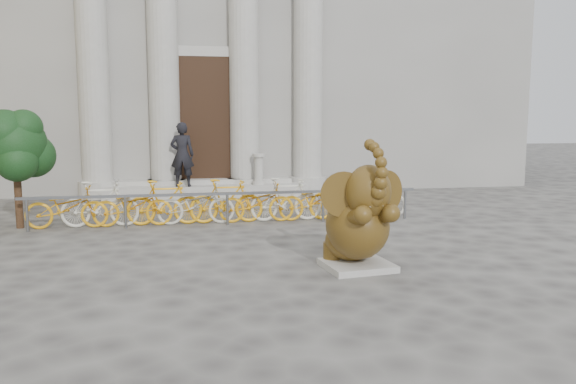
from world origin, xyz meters
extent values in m
plane|color=#474442|center=(0.00, 0.00, 0.00)|extent=(80.00, 80.00, 0.00)
cube|color=gray|center=(0.00, 15.00, 6.00)|extent=(22.00, 10.00, 12.00)
cube|color=black|center=(0.00, 9.92, 2.30)|extent=(2.40, 0.16, 4.00)
cylinder|color=#A8A59E|center=(-3.20, 9.80, 4.00)|extent=(0.90, 0.90, 8.00)
cylinder|color=#A8A59E|center=(-1.20, 9.80, 4.00)|extent=(0.90, 0.90, 8.00)
cylinder|color=#A8A59E|center=(1.20, 9.80, 4.00)|extent=(0.90, 0.90, 8.00)
cylinder|color=#A8A59E|center=(3.20, 9.80, 4.00)|extent=(0.90, 0.90, 8.00)
cube|color=#A8A59E|center=(0.00, 9.40, 0.18)|extent=(6.00, 1.20, 0.36)
cube|color=#A8A59E|center=(1.97, 0.68, 0.05)|extent=(1.13, 1.04, 0.10)
ellipsoid|color=black|center=(1.94, 0.90, 0.41)|extent=(0.95, 0.92, 0.65)
ellipsoid|color=black|center=(1.97, 0.70, 0.69)|extent=(1.12, 1.33, 1.06)
cylinder|color=black|center=(1.65, 0.99, 0.23)|extent=(0.34, 0.34, 0.26)
cylinder|color=black|center=(2.20, 1.06, 0.23)|extent=(0.34, 0.34, 0.26)
cylinder|color=black|center=(1.80, 0.26, 0.90)|extent=(0.32, 0.63, 0.41)
cylinder|color=black|center=(2.24, 0.32, 0.90)|extent=(0.32, 0.63, 0.41)
ellipsoid|color=black|center=(2.02, 0.33, 1.26)|extent=(0.77, 0.73, 0.81)
cylinder|color=black|center=(1.66, 0.41, 1.22)|extent=(0.69, 0.18, 0.69)
cylinder|color=black|center=(2.34, 0.50, 1.22)|extent=(0.65, 0.34, 0.69)
cone|color=beige|center=(1.92, 0.12, 1.10)|extent=(0.15, 0.24, 0.11)
cone|color=beige|center=(2.16, 0.15, 1.10)|extent=(0.10, 0.24, 0.11)
cube|color=slate|center=(0.25, 4.71, 0.70)|extent=(8.71, 0.06, 0.06)
cylinder|color=slate|center=(-3.91, 4.71, 0.35)|extent=(0.06, 0.06, 0.70)
cylinder|color=slate|center=(-1.93, 4.71, 0.35)|extent=(0.06, 0.06, 0.70)
cylinder|color=slate|center=(0.25, 4.71, 0.35)|extent=(0.06, 0.06, 0.70)
cylinder|color=slate|center=(2.43, 4.71, 0.35)|extent=(0.06, 0.06, 0.70)
cylinder|color=slate|center=(4.41, 4.71, 0.35)|extent=(0.06, 0.06, 0.70)
imported|color=#F2A715|center=(-3.16, 4.96, 0.50)|extent=(1.70, 0.50, 1.00)
imported|color=beige|center=(-2.48, 4.96, 0.50)|extent=(1.66, 0.47, 1.00)
imported|color=#F2A715|center=(-1.80, 4.96, 0.50)|extent=(1.70, 0.50, 1.00)
imported|color=#F2A715|center=(-1.11, 4.96, 0.50)|extent=(1.66, 0.47, 1.00)
imported|color=beige|center=(-0.43, 4.96, 0.50)|extent=(1.70, 0.50, 1.00)
imported|color=#F2A715|center=(0.25, 4.96, 0.50)|extent=(1.66, 0.47, 1.00)
imported|color=#F2A715|center=(0.93, 4.96, 0.50)|extent=(1.70, 0.50, 1.00)
imported|color=beige|center=(1.62, 4.96, 0.50)|extent=(1.66, 0.47, 1.00)
imported|color=#F2A715|center=(2.30, 4.96, 0.50)|extent=(1.70, 0.50, 1.00)
imported|color=#F2A715|center=(2.98, 4.96, 0.50)|extent=(1.66, 0.47, 1.00)
imported|color=beige|center=(3.67, 4.96, 0.50)|extent=(1.70, 0.50, 1.00)
cylinder|color=#332114|center=(-4.17, 5.16, 0.77)|extent=(0.15, 0.15, 1.55)
sphere|color=black|center=(-4.17, 5.16, 1.80)|extent=(1.29, 1.29, 1.29)
sphere|color=black|center=(-3.87, 5.33, 1.55)|extent=(0.95, 0.95, 0.95)
sphere|color=black|center=(-4.43, 5.37, 1.63)|extent=(0.86, 0.86, 0.86)
sphere|color=black|center=(-4.09, 4.90, 1.46)|extent=(0.86, 0.86, 0.86)
sphere|color=black|center=(-4.30, 4.99, 2.06)|extent=(0.95, 0.95, 0.95)
sphere|color=black|center=(-3.96, 5.07, 2.15)|extent=(0.77, 0.77, 0.77)
imported|color=black|center=(-0.71, 9.05, 1.30)|extent=(0.73, 0.53, 1.88)
cylinder|color=#A8A59E|center=(1.54, 9.10, 0.42)|extent=(0.38, 0.38, 0.11)
cylinder|color=#A8A59E|center=(1.54, 9.10, 0.79)|extent=(0.27, 0.27, 0.86)
cylinder|color=#A8A59E|center=(1.54, 9.10, 1.25)|extent=(0.38, 0.38, 0.10)
camera|label=1|loc=(-0.68, -7.57, 2.35)|focal=35.00mm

